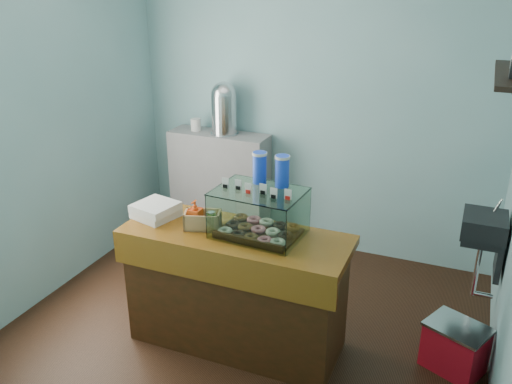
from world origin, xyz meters
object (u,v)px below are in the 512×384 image
at_px(counter, 236,289).
at_px(red_cooler, 455,347).
at_px(display_case, 262,210).
at_px(coffee_urn, 224,107).

distance_m(counter, red_cooler, 1.57).
height_order(display_case, red_cooler, display_case).
bearing_deg(coffee_urn, counter, -62.10).
xyz_separation_m(display_case, coffee_urn, (-1.00, 1.50, 0.30)).
bearing_deg(display_case, red_cooler, 13.15).
height_order(counter, coffee_urn, coffee_urn).
bearing_deg(red_cooler, display_case, -145.36).
bearing_deg(coffee_urn, red_cooler, -28.34).
bearing_deg(display_case, counter, -149.54).
height_order(counter, display_case, display_case).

